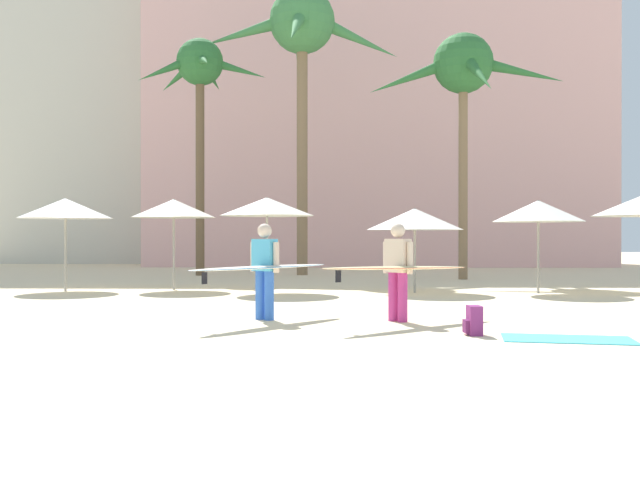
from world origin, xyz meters
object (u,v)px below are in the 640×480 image
(cafe_umbrella_0, at_px, (415,219))
(cafe_umbrella_4, at_px, (65,208))
(palm_tree_center, at_px, (200,76))
(cafe_umbrella_3, at_px, (538,211))
(backpack, at_px, (474,321))
(person_mid_center, at_px, (398,268))
(cafe_umbrella_5, at_px, (267,207))
(cafe_umbrella_1, at_px, (174,208))
(person_far_right, at_px, (264,267))
(palm_tree_left, at_px, (464,73))
(palm_tree_far_left, at_px, (302,34))
(beach_towel, at_px, (568,339))

(cafe_umbrella_0, distance_m, cafe_umbrella_4, 9.08)
(palm_tree_center, height_order, cafe_umbrella_4, palm_tree_center)
(cafe_umbrella_3, distance_m, backpack, 8.43)
(cafe_umbrella_0, relative_size, backpack, 5.77)
(palm_tree_center, distance_m, person_mid_center, 16.62)
(cafe_umbrella_4, bearing_deg, person_mid_center, -39.77)
(cafe_umbrella_5, relative_size, person_mid_center, 0.90)
(cafe_umbrella_1, relative_size, person_far_right, 0.91)
(palm_tree_center, distance_m, backpack, 18.49)
(backpack, bearing_deg, cafe_umbrella_5, -66.99)
(palm_tree_center, distance_m, person_far_right, 15.80)
(palm_tree_left, distance_m, backpack, 15.15)
(cafe_umbrella_0, bearing_deg, backpack, -90.08)
(palm_tree_far_left, bearing_deg, palm_tree_left, -25.25)
(palm_tree_far_left, distance_m, cafe_umbrella_1, 10.47)
(cafe_umbrella_1, bearing_deg, cafe_umbrella_0, -7.69)
(cafe_umbrella_0, relative_size, cafe_umbrella_3, 1.05)
(palm_tree_left, distance_m, person_far_right, 14.26)
(cafe_umbrella_1, xyz_separation_m, cafe_umbrella_5, (2.57, -0.85, 0.01))
(palm_tree_center, relative_size, cafe_umbrella_3, 3.73)
(beach_towel, bearing_deg, palm_tree_center, 116.96)
(cafe_umbrella_3, bearing_deg, cafe_umbrella_5, 178.78)
(palm_tree_far_left, distance_m, cafe_umbrella_4, 11.84)
(person_far_right, relative_size, person_mid_center, 1.00)
(cafe_umbrella_0, relative_size, beach_towel, 1.40)
(palm_tree_left, xyz_separation_m, cafe_umbrella_0, (-2.24, -5.66, -4.98))
(palm_tree_left, distance_m, cafe_umbrella_3, 7.56)
(palm_tree_left, relative_size, beach_towel, 4.71)
(cafe_umbrella_4, xyz_separation_m, person_far_right, (5.88, -6.58, -1.26))
(cafe_umbrella_0, xyz_separation_m, cafe_umbrella_5, (-3.74, 0.00, 0.32))
(palm_tree_center, distance_m, cafe_umbrella_4, 9.22)
(palm_tree_center, height_order, cafe_umbrella_1, palm_tree_center)
(cafe_umbrella_5, xyz_separation_m, backpack, (3.72, -7.78, -1.97))
(cafe_umbrella_0, xyz_separation_m, cafe_umbrella_4, (-9.07, 0.45, 0.30))
(cafe_umbrella_4, height_order, person_mid_center, cafe_umbrella_4)
(backpack, xyz_separation_m, person_far_right, (-3.17, 1.66, 0.69))
(beach_towel, height_order, person_mid_center, person_mid_center)
(palm_tree_center, xyz_separation_m, cafe_umbrella_3, (10.02, -7.96, -5.24))
(cafe_umbrella_4, xyz_separation_m, cafe_umbrella_5, (5.33, -0.45, 0.02))
(palm_tree_far_left, xyz_separation_m, person_far_right, (0.09, -14.38, -8.01))
(palm_tree_far_left, relative_size, cafe_umbrella_3, 4.58)
(backpack, height_order, person_mid_center, person_mid_center)
(cafe_umbrella_3, bearing_deg, cafe_umbrella_1, 173.96)
(cafe_umbrella_1, xyz_separation_m, backpack, (6.30, -8.63, -1.96))
(palm_tree_center, relative_size, cafe_umbrella_4, 3.57)
(palm_tree_center, height_order, cafe_umbrella_0, palm_tree_center)
(palm_tree_far_left, height_order, cafe_umbrella_3, palm_tree_far_left)
(cafe_umbrella_3, height_order, person_far_right, cafe_umbrella_3)
(cafe_umbrella_1, bearing_deg, cafe_umbrella_3, -6.04)
(cafe_umbrella_3, bearing_deg, palm_tree_far_left, 126.98)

